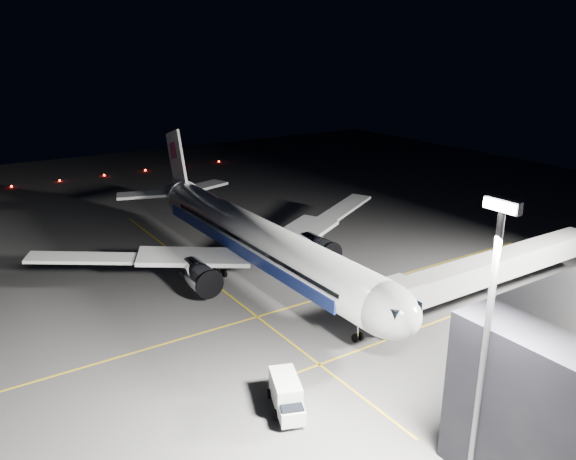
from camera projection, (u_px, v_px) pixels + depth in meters
The scene contains 13 objects.
ground at pixel (258, 277), 74.88m from camera, with size 200.00×200.00×0.00m, color #4C4C4F.
guide_line_main at pixel (301, 304), 66.93m from camera, with size 0.25×80.00×0.01m, color gold.
guide_line_cross at pixel (218, 287), 71.76m from camera, with size 70.00×0.25×0.01m, color gold.
guide_line_side at pixel (435, 322), 62.58m from camera, with size 0.25×40.00×0.01m, color gold.
airliner at pixel (254, 238), 74.11m from camera, with size 61.48×54.22×16.64m.
jet_bridge at pixel (487, 269), 65.32m from camera, with size 3.60×34.40×6.30m.
floodlight_mast_south at pixel (488, 324), 36.07m from camera, with size 2.40×0.67×20.70m.
taxiway_lights at pixel (104, 175), 132.04m from camera, with size 0.44×60.44×0.44m.
service_truck at pixel (287, 395), 47.03m from camera, with size 5.94×4.05×2.83m.
baggage_tug at pixel (316, 262), 78.08m from camera, with size 2.20×1.81×1.53m.
safety_cone_a at pixel (314, 258), 80.39m from camera, with size 0.40×0.40×0.60m, color orange.
safety_cone_b at pixel (325, 279), 73.45m from camera, with size 0.35×0.35×0.52m, color orange.
safety_cone_c at pixel (325, 246), 85.10m from camera, with size 0.46×0.46×0.69m, color orange.
Camera 1 is at (60.04, -34.49, 29.44)m, focal length 35.00 mm.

